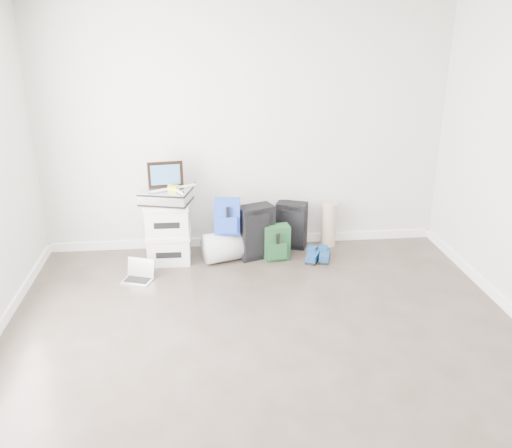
{
  "coord_description": "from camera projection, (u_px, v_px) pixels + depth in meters",
  "views": [
    {
      "loc": [
        -0.48,
        -3.39,
        2.52
      ],
      "look_at": [
        0.07,
        1.9,
        0.48
      ],
      "focal_mm": 38.0,
      "sensor_mm": 36.0,
      "label": 1
    }
  ],
  "objects": [
    {
      "name": "laptop",
      "position": [
        139.0,
        275.0,
        5.53
      ],
      "size": [
        0.34,
        0.3,
        0.21
      ],
      "rotation": [
        0.0,
        0.0,
        -0.35
      ],
      "color": "silver",
      "rests_on": "ground"
    },
    {
      "name": "carry_on",
      "position": [
        292.0,
        225.0,
        6.24
      ],
      "size": [
        0.39,
        0.32,
        0.54
      ],
      "rotation": [
        0.0,
        0.0,
        -0.37
      ],
      "color": "black",
      "rests_on": "ground"
    },
    {
      "name": "large_suitcase",
      "position": [
        256.0,
        232.0,
        5.96
      ],
      "size": [
        0.44,
        0.36,
        0.6
      ],
      "rotation": [
        0.0,
        0.0,
        0.37
      ],
      "color": "black",
      "rests_on": "ground"
    },
    {
      "name": "shoes",
      "position": [
        319.0,
        256.0,
        5.97
      ],
      "size": [
        0.33,
        0.3,
        0.09
      ],
      "rotation": [
        0.0,
        0.0,
        -0.4
      ],
      "color": "black",
      "rests_on": "ground"
    },
    {
      "name": "briefcase",
      "position": [
        166.0,
        196.0,
        5.7
      ],
      "size": [
        0.57,
        0.48,
        0.14
      ],
      "primitive_type": "cube",
      "rotation": [
        0.0,
        0.0,
        -0.26
      ],
      "color": "#B2B2B7",
      "rests_on": "boxes_stack"
    },
    {
      "name": "green_backpack",
      "position": [
        277.0,
        243.0,
        5.95
      ],
      "size": [
        0.3,
        0.23,
        0.39
      ],
      "rotation": [
        0.0,
        0.0,
        0.13
      ],
      "color": "#14371A",
      "rests_on": "ground"
    },
    {
      "name": "painting",
      "position": [
        165.0,
        174.0,
        5.72
      ],
      "size": [
        0.37,
        0.07,
        0.28
      ],
      "rotation": [
        0.0,
        0.0,
        0.12
      ],
      "color": "black",
      "rests_on": "briefcase"
    },
    {
      "name": "rolled_rug",
      "position": [
        329.0,
        224.0,
        6.29
      ],
      "size": [
        0.17,
        0.17,
        0.52
      ],
      "primitive_type": "cylinder",
      "color": "tan",
      "rests_on": "ground"
    },
    {
      "name": "drone",
      "position": [
        173.0,
        188.0,
        5.66
      ],
      "size": [
        0.48,
        0.48,
        0.05
      ],
      "rotation": [
        0.0,
        0.0,
        -0.33
      ],
      "color": "yellow",
      "rests_on": "briefcase"
    },
    {
      "name": "room_envelope",
      "position": [
        276.0,
        148.0,
        3.5
      ],
      "size": [
        4.52,
        5.02,
        2.71
      ],
      "color": "silver",
      "rests_on": "ground"
    },
    {
      "name": "blue_backpack",
      "position": [
        228.0,
        217.0,
        5.79
      ],
      "size": [
        0.29,
        0.23,
        0.38
      ],
      "rotation": [
        0.0,
        0.0,
        -0.12
      ],
      "color": "#172C9B",
      "rests_on": "duffel_bag"
    },
    {
      "name": "duffel_bag",
      "position": [
        228.0,
        246.0,
        5.94
      ],
      "size": [
        0.6,
        0.47,
        0.33
      ],
      "primitive_type": "cylinder",
      "rotation": [
        0.0,
        1.57,
        0.29
      ],
      "color": "gray",
      "rests_on": "ground"
    },
    {
      "name": "ground",
      "position": [
        273.0,
        372.0,
        4.1
      ],
      "size": [
        5.0,
        5.0,
        0.0
      ],
      "primitive_type": "plane",
      "color": "#352C27",
      "rests_on": "ground"
    },
    {
      "name": "boxes_stack",
      "position": [
        168.0,
        232.0,
        5.85
      ],
      "size": [
        0.48,
        0.39,
        0.67
      ],
      "rotation": [
        0.0,
        0.0,
        -0.02
      ],
      "color": "silver",
      "rests_on": "ground"
    }
  ]
}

